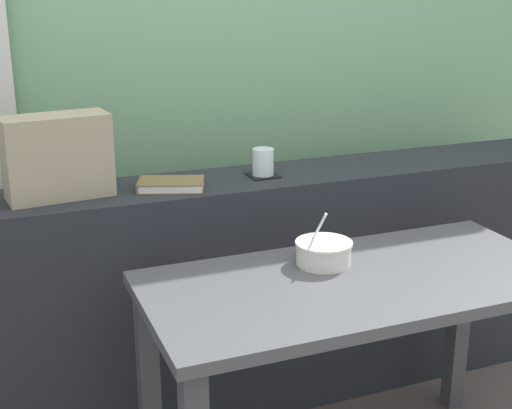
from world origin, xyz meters
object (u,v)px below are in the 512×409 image
(coaster_square, at_px, (263,175))
(juice_glass, at_px, (263,163))
(breakfast_table, at_px, (356,313))
(soup_bowl, at_px, (324,253))
(throw_pillow, at_px, (58,157))
(closed_book, at_px, (171,184))

(coaster_square, height_order, juice_glass, juice_glass)
(breakfast_table, xyz_separation_m, coaster_square, (-0.07, 0.56, 0.28))
(breakfast_table, relative_size, soup_bowl, 7.21)
(coaster_square, height_order, throw_pillow, throw_pillow)
(breakfast_table, bearing_deg, juice_glass, 96.67)
(coaster_square, distance_m, soup_bowl, 0.46)
(breakfast_table, relative_size, throw_pillow, 3.89)
(juice_glass, xyz_separation_m, closed_book, (-0.34, -0.03, -0.03))
(juice_glass, distance_m, soup_bowl, 0.47)
(closed_book, bearing_deg, breakfast_table, -52.60)
(breakfast_table, distance_m, soup_bowl, 0.20)
(closed_book, bearing_deg, juice_glass, 5.41)
(breakfast_table, bearing_deg, soup_bowl, 110.70)
(juice_glass, relative_size, closed_book, 0.38)
(breakfast_table, bearing_deg, closed_book, 127.40)
(coaster_square, bearing_deg, closed_book, -174.59)
(coaster_square, distance_m, closed_book, 0.34)
(breakfast_table, height_order, coaster_square, coaster_square)
(throw_pillow, bearing_deg, breakfast_table, -37.27)
(juice_glass, bearing_deg, soup_bowl, -87.66)
(coaster_square, relative_size, throw_pillow, 0.31)
(closed_book, bearing_deg, throw_pillow, 173.33)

